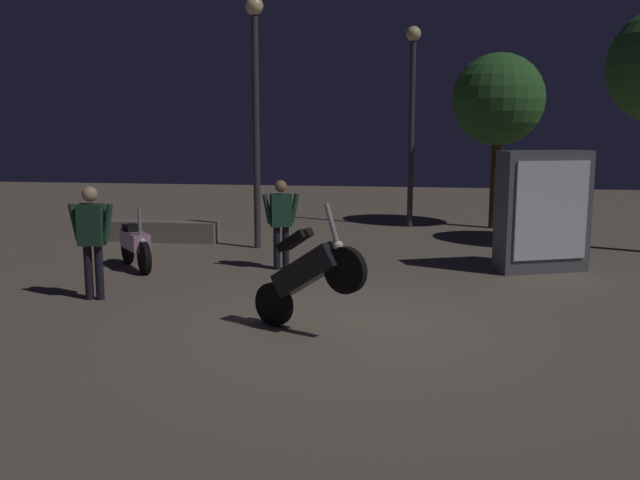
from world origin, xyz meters
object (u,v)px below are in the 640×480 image
(kiosk_billboard, at_px, (543,212))
(motorcycle_pink_parked_left, at_px, (135,244))
(motorcycle_black_foreground, at_px, (308,274))
(person_bystander_far, at_px, (92,233))
(streetlamp_far, at_px, (412,101))
(streetlamp_near, at_px, (256,92))
(person_rider_beside, at_px, (281,217))

(kiosk_billboard, bearing_deg, motorcycle_pink_parked_left, -15.18)
(motorcycle_pink_parked_left, bearing_deg, motorcycle_black_foreground, 8.96)
(person_bystander_far, relative_size, kiosk_billboard, 0.79)
(streetlamp_far, bearing_deg, streetlamp_near, -131.10)
(person_rider_beside, distance_m, kiosk_billboard, 4.56)
(motorcycle_black_foreground, bearing_deg, streetlamp_near, 137.57)
(motorcycle_black_foreground, xyz_separation_m, person_rider_beside, (-1.09, 3.71, 0.19))
(motorcycle_black_foreground, relative_size, person_bystander_far, 0.98)
(motorcycle_pink_parked_left, distance_m, streetlamp_far, 8.00)
(motorcycle_pink_parked_left, distance_m, person_bystander_far, 2.29)
(person_bystander_far, distance_m, streetlamp_far, 9.45)
(motorcycle_black_foreground, bearing_deg, person_rider_beside, 134.69)
(person_rider_beside, height_order, streetlamp_far, streetlamp_far)
(person_rider_beside, distance_m, streetlamp_near, 3.17)
(motorcycle_black_foreground, relative_size, streetlamp_far, 0.34)
(motorcycle_black_foreground, distance_m, person_bystander_far, 3.58)
(person_bystander_far, bearing_deg, streetlamp_far, -34.37)
(kiosk_billboard, bearing_deg, person_rider_beside, -15.49)
(motorcycle_black_foreground, relative_size, streetlamp_near, 0.33)
(motorcycle_black_foreground, height_order, person_rider_beside, motorcycle_black_foreground)
(kiosk_billboard, bearing_deg, motorcycle_black_foreground, 29.00)
(motorcycle_pink_parked_left, height_order, person_rider_beside, person_rider_beside)
(person_rider_beside, bearing_deg, motorcycle_black_foreground, -5.44)
(streetlamp_near, distance_m, streetlamp_far, 4.66)
(person_rider_beside, height_order, person_bystander_far, person_bystander_far)
(person_bystander_far, bearing_deg, motorcycle_pink_parked_left, 2.20)
(motorcycle_black_foreground, distance_m, kiosk_billboard, 5.44)
(person_bystander_far, xyz_separation_m, kiosk_billboard, (6.81, 3.02, 0.06))
(person_rider_beside, distance_m, person_bystander_far, 3.40)
(person_rider_beside, relative_size, person_bystander_far, 0.95)
(person_bystander_far, bearing_deg, streetlamp_near, -22.26)
(person_rider_beside, height_order, kiosk_billboard, kiosk_billboard)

